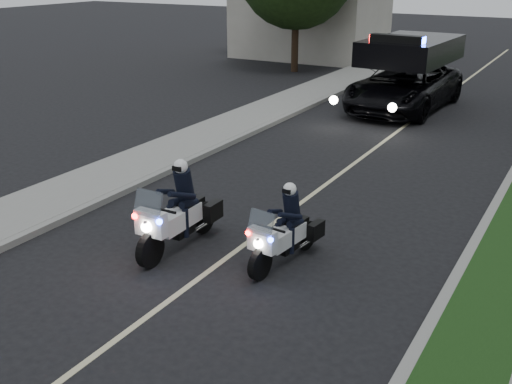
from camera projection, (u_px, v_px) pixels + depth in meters
ground at (204, 275)px, 11.26m from camera, size 120.00×120.00×0.00m
curb_left at (269, 125)px, 21.25m from camera, size 0.20×60.00×0.15m
sidewalk_left at (242, 121)px, 21.76m from camera, size 2.00×60.00×0.16m
lane_marking at (382, 143)px, 19.37m from camera, size 0.12×50.00×0.01m
police_moto_left at (180, 248)px, 12.32m from camera, size 0.78×2.18×1.84m
police_moto_right at (285, 263)px, 11.72m from camera, size 0.87×1.95×1.60m
police_suv at (402, 109)px, 23.82m from camera, size 3.33×6.63×3.15m
bicycle at (397, 85)px, 28.51m from camera, size 0.81×1.83×0.93m
cyclist at (397, 85)px, 28.51m from camera, size 0.75×0.54×1.93m
tree_left_near at (294, 71)px, 31.90m from camera, size 6.09×6.09×9.80m
tree_left_far at (335, 53)px, 38.10m from camera, size 6.88×6.88×10.52m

